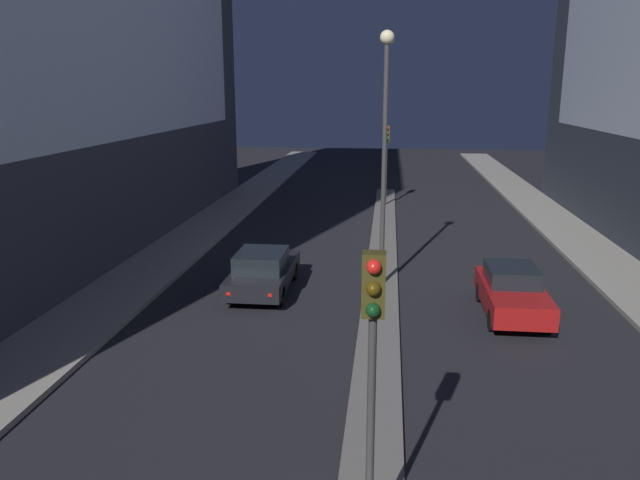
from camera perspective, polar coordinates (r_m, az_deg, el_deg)
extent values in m
cube|color=#66605B|center=(24.87, 5.71, -1.98)|extent=(1.16, 35.46, 0.11)
cylinder|color=#383838|center=(9.42, 4.63, -17.37)|extent=(0.12, 0.12, 3.66)
cube|color=#3D3814|center=(8.47, 4.93, -4.07)|extent=(0.32, 0.28, 0.90)
sphere|color=red|center=(8.21, 4.94, -2.46)|extent=(0.20, 0.20, 0.20)
sphere|color=#4C380A|center=(8.30, 4.90, -4.45)|extent=(0.20, 0.20, 0.20)
sphere|color=#0F3D19|center=(8.40, 4.86, -6.40)|extent=(0.20, 0.20, 0.20)
cylinder|color=#383838|center=(36.39, 6.04, 6.08)|extent=(0.12, 0.12, 3.66)
cube|color=#3D3814|center=(36.16, 6.13, 9.66)|extent=(0.32, 0.28, 0.90)
sphere|color=red|center=(35.96, 6.14, 10.12)|extent=(0.20, 0.20, 0.20)
sphere|color=#4C380A|center=(35.98, 6.13, 9.64)|extent=(0.20, 0.20, 0.20)
sphere|color=#0F3D19|center=(36.00, 6.12, 9.16)|extent=(0.20, 0.20, 0.20)
cylinder|color=#383838|center=(21.02, 5.86, 6.51)|extent=(0.16, 0.16, 8.08)
sphere|color=#F9EAB2|center=(20.90, 6.16, 17.95)|extent=(0.46, 0.46, 0.46)
cube|color=black|center=(21.36, -5.17, -3.11)|extent=(1.85, 4.50, 0.56)
cube|color=black|center=(20.88, -5.39, -1.86)|extent=(1.57, 2.02, 0.60)
cube|color=red|center=(19.41, -8.36, -4.88)|extent=(0.14, 0.04, 0.10)
cube|color=red|center=(19.13, -4.59, -5.05)|extent=(0.14, 0.04, 0.10)
cylinder|color=black|center=(22.91, -6.47, -2.70)|extent=(0.22, 0.64, 0.64)
cylinder|color=black|center=(22.61, -2.43, -2.84)|extent=(0.22, 0.64, 0.64)
cylinder|color=black|center=(20.33, -8.19, -4.91)|extent=(0.22, 0.64, 0.64)
cylinder|color=black|center=(19.99, -3.65, -5.12)|extent=(0.22, 0.64, 0.64)
cube|color=maroon|center=(19.82, 17.18, -4.90)|extent=(1.73, 4.09, 0.66)
cube|color=black|center=(19.94, 17.14, -3.02)|extent=(1.47, 1.84, 0.51)
cube|color=red|center=(21.63, 14.63, -3.07)|extent=(0.14, 0.04, 0.10)
cube|color=red|center=(21.84, 17.78, -3.12)|extent=(0.14, 0.04, 0.10)
cylinder|color=black|center=(20.98, 14.46, -4.62)|extent=(0.22, 0.64, 0.64)
cylinder|color=black|center=(21.26, 18.50, -4.67)|extent=(0.22, 0.64, 0.64)
cylinder|color=black|center=(18.62, 15.51, -7.08)|extent=(0.22, 0.64, 0.64)
cylinder|color=black|center=(18.93, 20.06, -7.08)|extent=(0.22, 0.64, 0.64)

